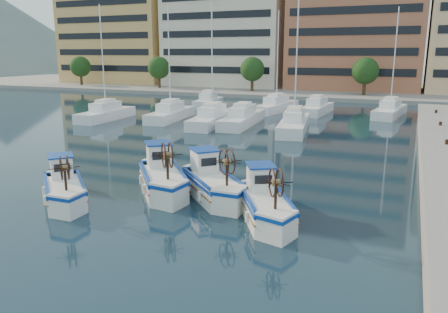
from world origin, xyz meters
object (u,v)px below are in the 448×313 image
at_px(fishing_boat_b, 162,176).
at_px(fishing_boat_c, 212,182).
at_px(fishing_boat_d, 265,202).
at_px(fishing_boat_a, 64,187).

distance_m(fishing_boat_b, fishing_boat_c, 2.68).
bearing_deg(fishing_boat_b, fishing_boat_d, -53.45).
xyz_separation_m(fishing_boat_b, fishing_boat_d, (5.87, -1.52, -0.07)).
xyz_separation_m(fishing_boat_a, fishing_boat_c, (6.11, 3.24, 0.06)).
distance_m(fishing_boat_a, fishing_boat_b, 4.63).
height_order(fishing_boat_b, fishing_boat_d, fishing_boat_b).
bearing_deg(fishing_boat_c, fishing_boat_b, 137.60).
bearing_deg(fishing_boat_b, fishing_boat_c, -36.15).
bearing_deg(fishing_boat_d, fishing_boat_b, 135.42).
distance_m(fishing_boat_b, fishing_boat_d, 6.07).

